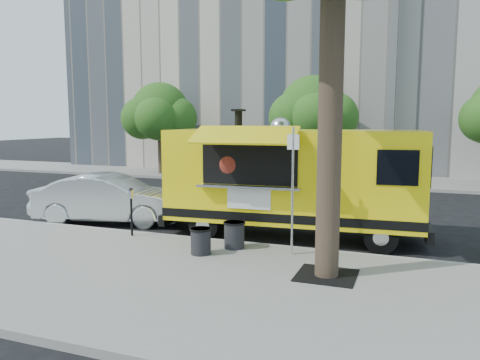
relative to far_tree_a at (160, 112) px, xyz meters
The scene contains 14 objects.
ground 16.30m from the far_tree_a, 50.89° to the right, with size 120.00×120.00×0.00m, color black.
sidewalk 19.48m from the far_tree_a, 58.47° to the right, with size 60.00×6.00×0.15m, color gray.
curb 16.99m from the far_tree_a, 52.92° to the right, with size 60.00×0.14×0.16m, color #999993.
far_sidewalk 10.73m from the far_tree_a, ahead, with size 60.00×5.00×0.15m, color gray.
building_left 12.87m from the far_tree_a, 78.35° to the left, with size 22.00×14.00×24.00m, color #C1B4A1.
tree_well 20.00m from the far_tree_a, 50.16° to the right, with size 1.20×1.20×0.02m, color black.
far_tree_a is the anchor object (origin of this frame).
far_tree_b 9.01m from the far_tree_a, ahead, with size 3.60×3.60×5.50m.
sign_post 18.14m from the far_tree_a, 50.17° to the right, with size 0.28×0.06×3.00m.
parking_meter 15.59m from the far_tree_a, 62.85° to the right, with size 0.11×0.11×1.33m.
food_truck 16.21m from the far_tree_a, 46.87° to the right, with size 7.39×3.75×3.58m.
sedan 13.31m from the far_tree_a, 67.00° to the right, with size 1.67×4.79×1.58m, color silver.
trash_bin_left 17.74m from the far_tree_a, 56.84° to the right, with size 0.52×0.52×0.62m.
trash_bin_right 17.41m from the far_tree_a, 53.88° to the right, with size 0.55×0.55×0.66m.
Camera 1 is at (4.19, -12.03, 3.30)m, focal length 35.00 mm.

